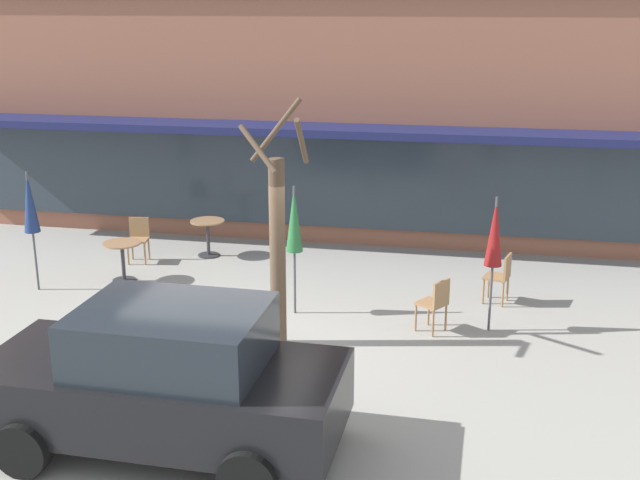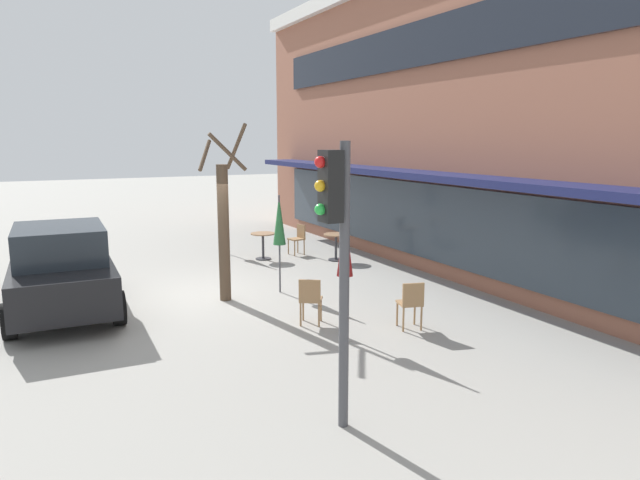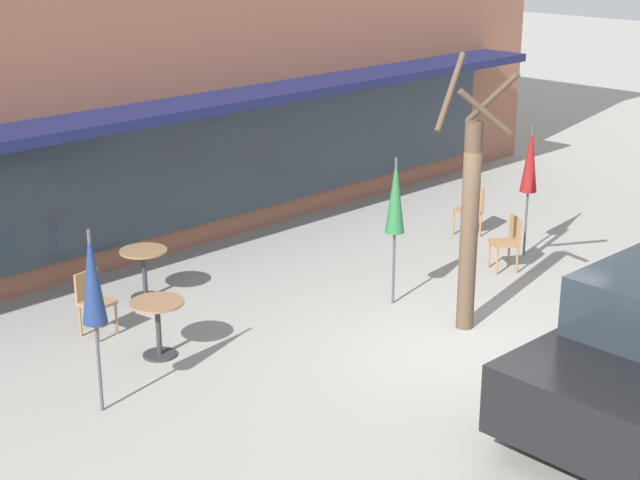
# 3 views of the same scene
# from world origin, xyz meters

# --- Properties ---
(ground_plane) EXTENTS (80.00, 80.00, 0.00)m
(ground_plane) POSITION_xyz_m (0.00, 0.00, 0.00)
(ground_plane) COLOR #9E9B93
(building_facade) EXTENTS (19.29, 9.10, 7.97)m
(building_facade) POSITION_xyz_m (0.00, 9.97, 3.99)
(building_facade) COLOR #935B47
(building_facade) RESTS_ON ground
(cafe_table_near_wall) EXTENTS (0.70, 0.70, 0.76)m
(cafe_table_near_wall) POSITION_xyz_m (-3.00, 2.81, 0.52)
(cafe_table_near_wall) COLOR #333338
(cafe_table_near_wall) RESTS_ON ground
(cafe_table_streetside) EXTENTS (0.70, 0.70, 0.76)m
(cafe_table_streetside) POSITION_xyz_m (-1.95, 4.61, 0.52)
(cafe_table_streetside) COLOR #333338
(cafe_table_streetside) RESTS_ON ground
(patio_umbrella_green_folded) EXTENTS (0.28, 0.28, 2.20)m
(patio_umbrella_green_folded) POSITION_xyz_m (0.52, 1.87, 1.63)
(patio_umbrella_green_folded) COLOR #4C4C51
(patio_umbrella_green_folded) RESTS_ON ground
(patio_umbrella_cream_folded) EXTENTS (0.28, 0.28, 2.20)m
(patio_umbrella_cream_folded) POSITION_xyz_m (-4.35, 2.07, 1.63)
(patio_umbrella_cream_folded) COLOR #4C4C51
(patio_umbrella_cream_folded) RESTS_ON ground
(patio_umbrella_corner_open) EXTENTS (0.28, 0.28, 2.20)m
(patio_umbrella_corner_open) POSITION_xyz_m (3.73, 1.75, 1.63)
(patio_umbrella_corner_open) COLOR #4C4C51
(patio_umbrella_corner_open) RESTS_ON ground
(cafe_chair_0) EXTENTS (0.55, 0.55, 0.89)m
(cafe_chair_0) POSITION_xyz_m (2.88, 1.50, 0.53)
(cafe_chair_0) COLOR #9E754C
(cafe_chair_0) RESTS_ON ground
(cafe_chair_1) EXTENTS (0.46, 0.46, 0.89)m
(cafe_chair_1) POSITION_xyz_m (-3.20, 4.01, 0.53)
(cafe_chair_1) COLOR #9E754C
(cafe_chair_1) RESTS_ON ground
(cafe_chair_2) EXTENTS (0.49, 0.49, 0.89)m
(cafe_chair_2) POSITION_xyz_m (3.92, 3.02, 0.53)
(cafe_chair_2) COLOR #9E754C
(cafe_chair_2) RESTS_ON ground
(parked_sedan) EXTENTS (4.23, 2.08, 1.76)m
(parked_sedan) POSITION_xyz_m (0.00, -2.56, 0.88)
(parked_sedan) COLOR black
(parked_sedan) RESTS_ON ground
(street_tree) EXTENTS (0.96, 1.02, 3.73)m
(street_tree) POSITION_xyz_m (0.56, 0.59, 1.63)
(street_tree) COLOR brown
(street_tree) RESTS_ON ground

